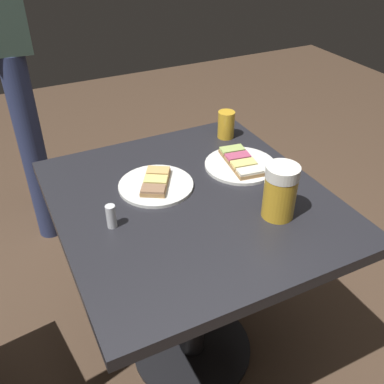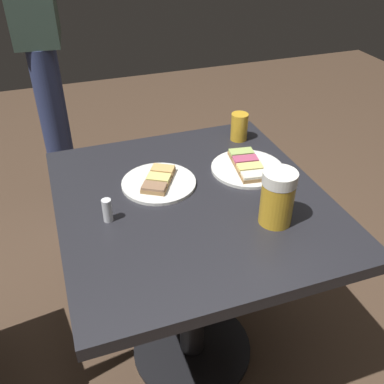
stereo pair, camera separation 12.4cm
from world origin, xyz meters
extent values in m
plane|color=#4C3828|center=(0.00, 0.00, 0.00)|extent=(6.00, 6.00, 0.00)
cylinder|color=black|center=(0.00, 0.00, 0.01)|extent=(0.44, 0.44, 0.01)
cylinder|color=black|center=(0.00, 0.00, 0.35)|extent=(0.09, 0.09, 0.67)
cube|color=#232328|center=(0.00, 0.00, 0.68)|extent=(0.76, 0.82, 0.04)
cylinder|color=white|center=(-0.07, 0.10, 0.71)|extent=(0.22, 0.22, 0.01)
cube|color=#9E7547|center=(-0.10, 0.06, 0.72)|extent=(0.09, 0.08, 0.01)
cube|color=#997051|center=(-0.10, 0.06, 0.73)|extent=(0.08, 0.07, 0.01)
cube|color=#9E7547|center=(-0.07, 0.10, 0.72)|extent=(0.09, 0.08, 0.01)
cube|color=#EFE07A|center=(-0.07, 0.10, 0.73)|extent=(0.08, 0.07, 0.01)
cube|color=#9E7547|center=(-0.05, 0.14, 0.72)|extent=(0.09, 0.08, 0.01)
cube|color=#E5B266|center=(-0.05, 0.14, 0.73)|extent=(0.08, 0.07, 0.01)
cylinder|color=white|center=(0.22, 0.09, 0.71)|extent=(0.23, 0.23, 0.01)
cube|color=#9E7547|center=(0.21, 0.02, 0.72)|extent=(0.09, 0.06, 0.01)
cube|color=white|center=(0.21, 0.02, 0.73)|extent=(0.08, 0.05, 0.01)
cube|color=#9E7547|center=(0.21, 0.06, 0.72)|extent=(0.09, 0.06, 0.01)
cube|color=#EFE07A|center=(0.21, 0.06, 0.73)|extent=(0.08, 0.05, 0.01)
cube|color=#9E7547|center=(0.22, 0.11, 0.72)|extent=(0.09, 0.06, 0.01)
cube|color=#BC4C70|center=(0.22, 0.11, 0.73)|extent=(0.08, 0.05, 0.01)
cube|color=#9E7547|center=(0.23, 0.16, 0.72)|extent=(0.09, 0.06, 0.01)
cube|color=#ADC66B|center=(0.23, 0.16, 0.73)|extent=(0.08, 0.05, 0.01)
cylinder|color=gold|center=(0.17, -0.18, 0.76)|extent=(0.09, 0.09, 0.12)
cylinder|color=white|center=(0.17, -0.18, 0.84)|extent=(0.09, 0.09, 0.03)
torus|color=silver|center=(0.20, -0.13, 0.77)|extent=(0.05, 0.08, 0.08)
cylinder|color=gold|center=(0.28, 0.29, 0.75)|extent=(0.06, 0.06, 0.10)
cylinder|color=silver|center=(-0.25, -0.02, 0.73)|extent=(0.03, 0.03, 0.07)
cylinder|color=navy|center=(-0.34, 0.94, 0.45)|extent=(0.11, 0.11, 0.90)
cylinder|color=navy|center=(-0.32, 1.16, 0.45)|extent=(0.11, 0.11, 0.90)
camera|label=1|loc=(-0.45, -0.92, 1.43)|focal=40.76mm
camera|label=2|loc=(-0.34, -0.97, 1.43)|focal=40.76mm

